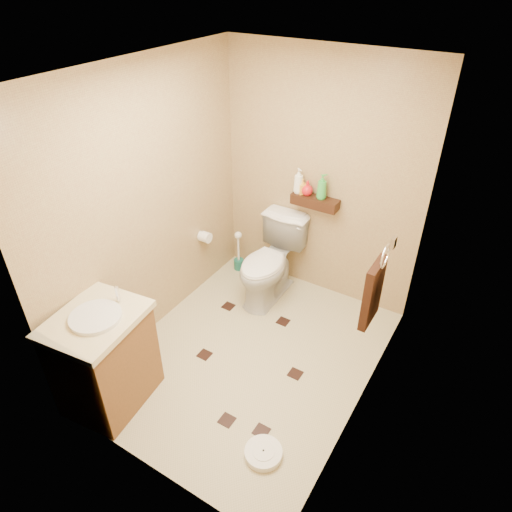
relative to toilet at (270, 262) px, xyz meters
The scene contains 18 objects.
ground 0.97m from the toilet, 70.94° to the right, with size 2.50×2.50×0.00m, color #C5B790.
wall_back 0.93m from the toilet, 55.48° to the left, with size 2.00×0.04×2.40m, color tan.
wall_front 2.24m from the toilet, 82.14° to the right, with size 2.00×0.04×2.40m, color tan.
wall_left 1.35m from the toilet, 130.58° to the right, with size 0.04×2.50×2.40m, color tan.
wall_right 1.72m from the toilet, 32.87° to the right, with size 0.04×2.50×2.40m, color tan.
ceiling 2.17m from the toilet, 70.94° to the right, with size 2.00×2.50×0.02m, color white.
wall_shelf 0.75m from the toilet, 49.62° to the left, with size 0.46×0.14×0.10m, color black.
floor_accents 1.05m from the toilet, 69.84° to the right, with size 1.14×1.32×0.01m.
toilet is the anchor object (origin of this frame).
vanity 1.83m from the toilet, 103.02° to the right, with size 0.65×0.75×0.97m.
bathroom_scale 1.87m from the toilet, 61.11° to the right, with size 0.34×0.34×0.05m.
toilet_brush 0.63m from the toilet, 155.92° to the left, with size 0.11×0.11×0.48m.
towel_ring 1.43m from the toilet, 25.86° to the right, with size 0.12×0.30×0.76m.
toilet_paper 0.70m from the toilet, 164.42° to the right, with size 0.12×0.11×0.12m.
bottle_a 0.85m from the toilet, 72.75° to the left, with size 0.09×0.09×0.24m, color white.
bottle_b 0.82m from the toilet, 66.17° to the left, with size 0.07×0.07×0.15m, color gold.
bottle_c 0.82m from the toilet, 59.29° to the left, with size 0.11×0.11×0.14m, color red.
bottle_d 0.91m from the toilet, 44.29° to the left, with size 0.09×0.09×0.24m, color green.
Camera 1 is at (1.55, -2.42, 3.00)m, focal length 32.00 mm.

